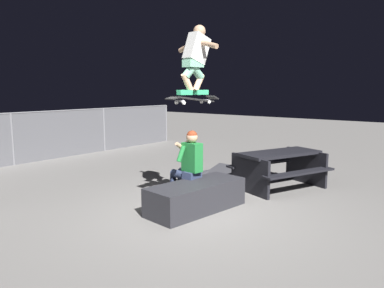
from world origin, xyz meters
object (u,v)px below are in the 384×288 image
Objects in this scene: kicker_ramp at (219,180)px; picnic_table_back at (279,164)px; ledge_box_main at (196,197)px; skater_airborne at (196,57)px; person_sitting_on_ledge at (188,163)px; skateboard at (193,99)px.

picnic_table_back is at bearing -70.38° from kicker_ramp.
ledge_box_main is at bearing -157.31° from kicker_ramp.
skater_airborne is (0.13, 0.11, 2.29)m from ledge_box_main.
kicker_ramp is at bearing 109.62° from picnic_table_back.
person_sitting_on_ledge is 1.02× the size of kicker_ramp.
skateboard reaches higher than person_sitting_on_ledge.
skateboard is 0.93× the size of skater_airborne.
skater_airborne is at bearing -113.63° from person_sitting_on_ledge.
person_sitting_on_ledge is 2.12m from picnic_table_back.
ledge_box_main is at bearing 168.38° from picnic_table_back.
ledge_box_main is 1.36× the size of kicker_ramp.
skater_airborne reaches higher than ledge_box_main.
skateboard is 0.81× the size of kicker_ramp.
kicker_ramp is 0.62× the size of picnic_table_back.
skater_airborne reaches higher than picnic_table_back.
kicker_ramp is (1.63, 0.62, -2.47)m from skater_airborne.
person_sitting_on_ledge is at bearing 55.92° from skateboard.
kicker_ramp is at bearing 13.40° from person_sitting_on_ledge.
skateboard is (0.07, 0.12, 1.61)m from ledge_box_main.
skater_airborne is 0.87× the size of kicker_ramp.
skateboard is at bearing -160.08° from kicker_ramp.
skateboard is at bearing -124.08° from person_sitting_on_ledge.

